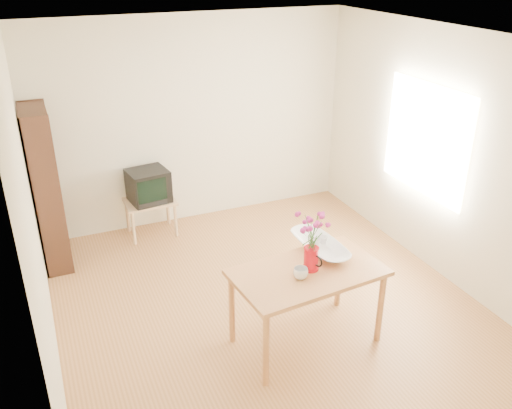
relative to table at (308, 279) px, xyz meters
name	(u,v)px	position (x,y,z in m)	size (l,w,h in m)	color
room	(272,187)	(-0.07, 0.61, 0.64)	(4.50, 4.50, 4.50)	#9A6536
table	(308,279)	(0.00, 0.00, 0.00)	(1.35, 0.85, 0.75)	#AE6E3B
tv_stand	(150,206)	(-0.79, 2.58, -0.27)	(0.60, 0.45, 0.46)	tan
bookshelf	(47,194)	(-1.94, 2.36, 0.18)	(0.28, 0.70, 1.80)	black
pitcher	(311,259)	(0.03, 0.01, 0.19)	(0.14, 0.22, 0.22)	red
flowers	(312,230)	(0.03, 0.01, 0.47)	(0.25, 0.25, 0.35)	#BE2C88
mug	(301,273)	(-0.12, -0.08, 0.14)	(0.13, 0.13, 0.10)	white
bowl	(321,227)	(0.27, 0.28, 0.32)	(0.48, 0.48, 0.45)	white
teacup_a	(317,233)	(0.23, 0.28, 0.27)	(0.07, 0.07, 0.06)	white
teacup_b	(324,230)	(0.32, 0.30, 0.27)	(0.07, 0.07, 0.06)	white
television	(148,185)	(-0.79, 2.59, 0.00)	(0.51, 0.48, 0.39)	black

